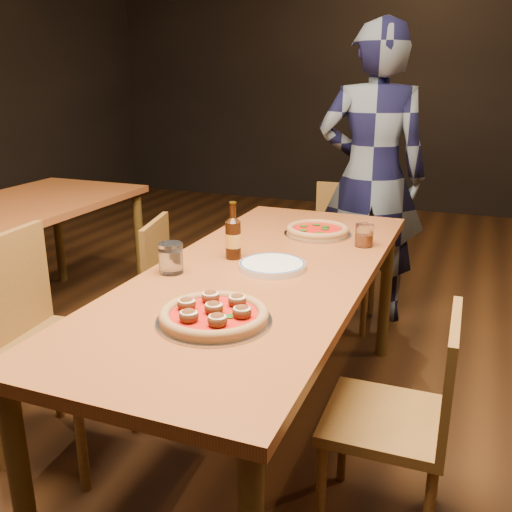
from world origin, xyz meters
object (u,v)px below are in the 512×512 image
at_px(table_main, 261,287).
at_px(chair_main_e, 385,418).
at_px(chair_main_sw, 192,294).
at_px(diner, 372,177).
at_px(amber_glass, 364,235).
at_px(pizza_margherita, 318,230).
at_px(plate_stack, 272,266).
at_px(water_glass, 171,258).
at_px(beer_bottle, 233,239).
at_px(pizza_meatball, 214,314).
at_px(chair_end, 341,254).
at_px(chair_main_nw, 60,346).

bearing_deg(table_main, chair_main_e, -27.62).
height_order(chair_main_sw, diner, diner).
bearing_deg(chair_main_sw, amber_glass, -102.56).
relative_size(table_main, amber_glass, 20.50).
bearing_deg(chair_main_e, table_main, -118.66).
distance_m(chair_main_e, pizza_margherita, 1.03).
xyz_separation_m(plate_stack, diner, (0.10, 1.42, 0.11)).
bearing_deg(diner, water_glass, 63.49).
distance_m(beer_bottle, water_glass, 0.28).
bearing_deg(pizza_meatball, plate_stack, 90.33).
bearing_deg(plate_stack, diner, 85.81).
height_order(chair_end, pizza_margherita, chair_end).
bearing_deg(chair_main_sw, beer_bottle, -145.81).
bearing_deg(amber_glass, water_glass, -134.82).
relative_size(table_main, chair_end, 2.32).
distance_m(pizza_margherita, beer_bottle, 0.52).
height_order(pizza_margherita, beer_bottle, beer_bottle).
xyz_separation_m(chair_main_e, plate_stack, (-0.50, 0.31, 0.35)).
xyz_separation_m(pizza_margherita, diner, (0.07, 0.89, 0.11)).
bearing_deg(water_glass, diner, 74.61).
height_order(chair_main_nw, chair_main_e, chair_main_nw).
bearing_deg(amber_glass, pizza_margherita, 156.28).
height_order(chair_end, beer_bottle, beer_bottle).
distance_m(table_main, beer_bottle, 0.24).
xyz_separation_m(chair_end, diner, (0.12, 0.16, 0.45)).
bearing_deg(amber_glass, diner, 99.13).
height_order(chair_main_e, beer_bottle, beer_bottle).
distance_m(chair_main_sw, diner, 1.30).
xyz_separation_m(chair_main_sw, pizza_margherita, (0.60, 0.12, 0.36)).
bearing_deg(table_main, beer_bottle, 149.22).
relative_size(beer_bottle, diner, 0.13).
relative_size(beer_bottle, water_glass, 1.99).
bearing_deg(chair_end, water_glass, -105.47).
bearing_deg(chair_main_e, beer_bottle, -119.38).
distance_m(chair_main_sw, water_glass, 0.75).
relative_size(pizza_meatball, beer_bottle, 1.55).
height_order(table_main, plate_stack, plate_stack).
distance_m(chair_main_nw, pizza_meatball, 0.80).
bearing_deg(pizza_meatball, chair_main_e, 22.68).
bearing_deg(chair_main_sw, chair_main_nw, 155.62).
height_order(pizza_margherita, amber_glass, amber_glass).
bearing_deg(plate_stack, table_main, -142.87).
height_order(pizza_meatball, water_glass, water_glass).
distance_m(chair_end, amber_glass, 0.95).
xyz_separation_m(chair_main_nw, beer_bottle, (0.53, 0.44, 0.36)).
xyz_separation_m(chair_main_e, pizza_margherita, (-0.47, 0.84, 0.36)).
height_order(chair_main_e, plate_stack, chair_main_e).
relative_size(beer_bottle, amber_glass, 2.31).
bearing_deg(chair_end, pizza_meatball, -92.31).
height_order(plate_stack, diner, diner).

